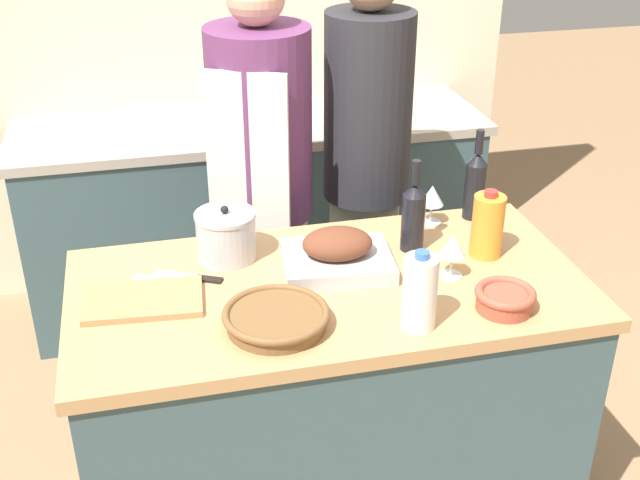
# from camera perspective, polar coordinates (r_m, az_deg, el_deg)

# --- Properties ---
(kitchen_island) EXTENTS (1.45, 0.73, 0.89)m
(kitchen_island) POSITION_cam_1_polar(r_m,az_deg,el_deg) (2.51, 0.59, -11.83)
(kitchen_island) COLOR #3D565B
(kitchen_island) RESTS_ON ground_plane
(back_counter) EXTENTS (2.04, 0.60, 0.88)m
(back_counter) POSITION_cam_1_polar(r_m,az_deg,el_deg) (3.67, -4.67, 1.86)
(back_counter) COLOR #3D565B
(back_counter) RESTS_ON ground_plane
(back_wall) EXTENTS (2.54, 0.10, 2.55)m
(back_wall) POSITION_cam_1_polar(r_m,az_deg,el_deg) (3.73, -6.07, 15.77)
(back_wall) COLOR beige
(back_wall) RESTS_ON ground_plane
(roasting_pan) EXTENTS (0.33, 0.28, 0.12)m
(roasting_pan) POSITION_cam_1_polar(r_m,az_deg,el_deg) (2.30, 1.24, -0.99)
(roasting_pan) COLOR #BCBCC1
(roasting_pan) RESTS_ON kitchen_island
(wicker_basket) EXTENTS (0.28, 0.28, 0.05)m
(wicker_basket) POSITION_cam_1_polar(r_m,az_deg,el_deg) (2.05, -3.14, -5.55)
(wicker_basket) COLOR brown
(wicker_basket) RESTS_ON kitchen_island
(cutting_board) EXTENTS (0.33, 0.22, 0.02)m
(cutting_board) POSITION_cam_1_polar(r_m,az_deg,el_deg) (2.21, -12.43, -4.20)
(cutting_board) COLOR #AD7F51
(cutting_board) RESTS_ON kitchen_island
(stock_pot) EXTENTS (0.18, 0.18, 0.17)m
(stock_pot) POSITION_cam_1_polar(r_m,az_deg,el_deg) (2.36, -6.70, 0.33)
(stock_pot) COLOR #B7B7BC
(stock_pot) RESTS_ON kitchen_island
(mixing_bowl) EXTENTS (0.16, 0.16, 0.06)m
(mixing_bowl) POSITION_cam_1_polar(r_m,az_deg,el_deg) (2.17, 13.01, -4.06)
(mixing_bowl) COLOR #A84C38
(mixing_bowl) RESTS_ON kitchen_island
(juice_jug) EXTENTS (0.09, 0.09, 0.21)m
(juice_jug) POSITION_cam_1_polar(r_m,az_deg,el_deg) (2.40, 11.83, 1.01)
(juice_jug) COLOR orange
(juice_jug) RESTS_ON kitchen_island
(milk_jug) EXTENTS (0.09, 0.09, 0.22)m
(milk_jug) POSITION_cam_1_polar(r_m,az_deg,el_deg) (2.03, 7.10, -3.70)
(milk_jug) COLOR white
(milk_jug) RESTS_ON kitchen_island
(wine_bottle_green) EXTENTS (0.07, 0.07, 0.30)m
(wine_bottle_green) POSITION_cam_1_polar(r_m,az_deg,el_deg) (2.62, 11.00, 3.95)
(wine_bottle_green) COLOR black
(wine_bottle_green) RESTS_ON kitchen_island
(wine_bottle_dark) EXTENTS (0.07, 0.07, 0.29)m
(wine_bottle_dark) POSITION_cam_1_polar(r_m,az_deg,el_deg) (2.39, 6.65, 1.78)
(wine_bottle_dark) COLOR black
(wine_bottle_dark) RESTS_ON kitchen_island
(wine_glass_left) EXTENTS (0.08, 0.08, 0.13)m
(wine_glass_left) POSITION_cam_1_polar(r_m,az_deg,el_deg) (2.56, 7.97, 3.08)
(wine_glass_left) COLOR silver
(wine_glass_left) RESTS_ON kitchen_island
(wine_glass_right) EXTENTS (0.08, 0.08, 0.13)m
(wine_glass_right) POSITION_cam_1_polar(r_m,az_deg,el_deg) (2.27, 9.42, -0.48)
(wine_glass_right) COLOR silver
(wine_glass_right) RESTS_ON kitchen_island
(knife_chef) EXTENTS (0.19, 0.12, 0.01)m
(knife_chef) POSITION_cam_1_polar(r_m,az_deg,el_deg) (2.30, -9.18, -2.64)
(knife_chef) COLOR #B7B7BC
(knife_chef) RESTS_ON kitchen_island
(knife_paring) EXTENTS (0.16, 0.11, 0.01)m
(knife_paring) POSITION_cam_1_polar(r_m,az_deg,el_deg) (2.29, -11.02, -2.90)
(knife_paring) COLOR #B7B7BC
(knife_paring) RESTS_ON kitchen_island
(condiment_bottle_tall) EXTENTS (0.05, 0.05, 0.20)m
(condiment_bottle_tall) POSITION_cam_1_polar(r_m,az_deg,el_deg) (3.50, 1.60, 10.05)
(condiment_bottle_tall) COLOR maroon
(condiment_bottle_tall) RESTS_ON back_counter
(condiment_bottle_short) EXTENTS (0.05, 0.05, 0.22)m
(condiment_bottle_short) POSITION_cam_1_polar(r_m,az_deg,el_deg) (3.55, 3.69, 10.37)
(condiment_bottle_short) COLOR #332D28
(condiment_bottle_short) RESTS_ON back_counter
(person_cook_aproned) EXTENTS (0.38, 0.39, 1.65)m
(person_cook_aproned) POSITION_cam_1_polar(r_m,az_deg,el_deg) (2.84, -4.15, 4.08)
(person_cook_aproned) COLOR beige
(person_cook_aproned) RESTS_ON ground_plane
(person_cook_guest) EXTENTS (0.31, 0.31, 1.67)m
(person_cook_guest) POSITION_cam_1_polar(r_m,az_deg,el_deg) (2.95, 3.33, 5.55)
(person_cook_guest) COLOR beige
(person_cook_guest) RESTS_ON ground_plane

